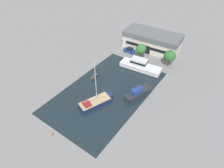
% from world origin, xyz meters
% --- Properties ---
extents(ground_plane, '(440.00, 440.00, 0.00)m').
position_xyz_m(ground_plane, '(0.00, 0.00, 0.00)').
color(ground_plane, slate).
extents(water_canal, '(21.03, 35.48, 0.01)m').
position_xyz_m(water_canal, '(0.00, 0.00, 0.00)').
color(water_canal, black).
rests_on(water_canal, ground).
extents(warehouse_building, '(21.19, 11.04, 6.23)m').
position_xyz_m(warehouse_building, '(-0.97, 29.29, 3.15)').
color(warehouse_building, beige).
rests_on(warehouse_building, ground).
extents(quay_tree_near_building, '(3.49, 3.49, 6.06)m').
position_xyz_m(quay_tree_near_building, '(-0.35, 19.81, 4.29)').
color(quay_tree_near_building, brown).
rests_on(quay_tree_near_building, ground).
extents(quay_tree_by_water, '(3.83, 3.83, 5.91)m').
position_xyz_m(quay_tree_by_water, '(9.05, 21.79, 3.99)').
color(quay_tree_by_water, brown).
rests_on(quay_tree_by_water, ground).
extents(parked_car, '(4.29, 2.07, 1.72)m').
position_xyz_m(parked_car, '(-6.05, 22.03, 0.86)').
color(parked_car, navy).
rests_on(parked_car, ground).
extents(sailboat_moored, '(6.14, 9.91, 13.94)m').
position_xyz_m(sailboat_moored, '(0.59, -5.63, 0.73)').
color(sailboat_moored, '#19234C').
rests_on(sailboat_moored, water_canal).
extents(motor_cruiser, '(13.79, 5.65, 3.64)m').
position_xyz_m(motor_cruiser, '(2.27, 15.07, 1.31)').
color(motor_cruiser, silver).
rests_on(motor_cruiser, water_canal).
extents(small_dinghy, '(1.77, 3.60, 0.48)m').
position_xyz_m(small_dinghy, '(-7.07, 3.04, 0.25)').
color(small_dinghy, '#23282D').
rests_on(small_dinghy, water_canal).
extents(cabin_boat, '(4.64, 8.88, 2.63)m').
position_xyz_m(cabin_boat, '(7.97, 3.84, 0.96)').
color(cabin_boat, '#23282D').
rests_on(cabin_boat, water_canal).
extents(mooring_bollard, '(0.39, 0.39, 0.84)m').
position_xyz_m(mooring_bollard, '(-1.14, -19.14, 0.45)').
color(mooring_bollard, olive).
rests_on(mooring_bollard, ground).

